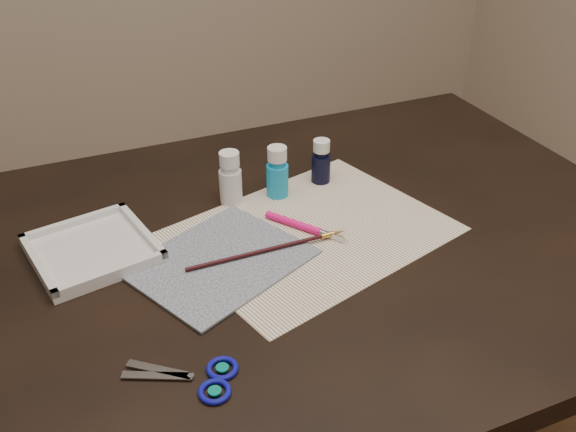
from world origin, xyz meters
name	(u,v)px	position (x,y,z in m)	size (l,w,h in m)	color
table	(288,396)	(0.00, 0.00, 0.38)	(1.30, 0.90, 0.75)	black
paper	(311,232)	(0.05, 0.01, 0.75)	(0.44, 0.34, 0.00)	white
canvas	(219,261)	(-0.12, -0.01, 0.75)	(0.26, 0.21, 0.00)	#121F33
paint_bottle_white	(230,178)	(-0.04, 0.16, 0.80)	(0.04, 0.04, 0.10)	silver
paint_bottle_cyan	(277,172)	(0.04, 0.15, 0.80)	(0.04, 0.04, 0.10)	#139CD2
paint_bottle_navy	(321,161)	(0.14, 0.16, 0.79)	(0.04, 0.04, 0.09)	black
paintbrush	(269,249)	(-0.04, -0.02, 0.76)	(0.28, 0.01, 0.01)	black
craft_knife	(307,228)	(0.04, 0.01, 0.76)	(0.16, 0.01, 0.01)	#FF137C
scissors	(179,378)	(-0.25, -0.23, 0.75)	(0.16, 0.08, 0.01)	silver
palette_tray	(92,249)	(-0.31, 0.09, 0.76)	(0.18, 0.18, 0.02)	silver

